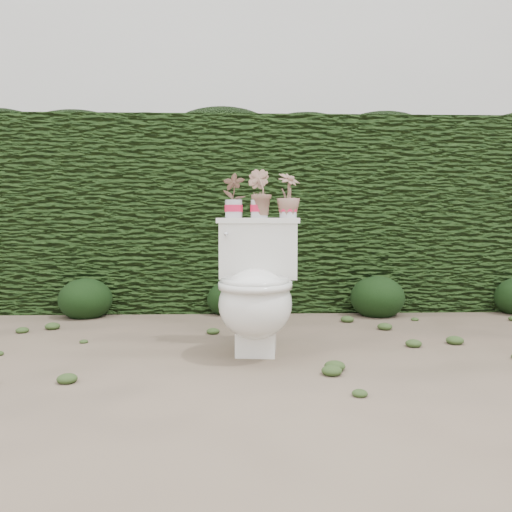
{
  "coord_description": "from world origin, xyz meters",
  "views": [
    {
      "loc": [
        0.05,
        -3.24,
        0.78
      ],
      "look_at": [
        0.17,
        -0.04,
        0.55
      ],
      "focal_mm": 38.0,
      "sensor_mm": 36.0,
      "label": 1
    }
  ],
  "objects_px": {
    "potted_plant_left": "(234,197)",
    "potted_plant_center": "(259,194)",
    "toilet": "(256,292)",
    "potted_plant_right": "(288,197)"
  },
  "relations": [
    {
      "from": "potted_plant_left",
      "to": "potted_plant_right",
      "type": "xyz_separation_m",
      "value": [
        0.33,
        -0.03,
        0.0
      ]
    },
    {
      "from": "potted_plant_left",
      "to": "potted_plant_center",
      "type": "relative_size",
      "value": 0.89
    },
    {
      "from": "potted_plant_center",
      "to": "potted_plant_left",
      "type": "bearing_deg",
      "value": 37.49
    },
    {
      "from": "potted_plant_right",
      "to": "toilet",
      "type": "bearing_deg",
      "value": -167.6
    },
    {
      "from": "toilet",
      "to": "potted_plant_left",
      "type": "height_order",
      "value": "potted_plant_left"
    },
    {
      "from": "toilet",
      "to": "potted_plant_right",
      "type": "distance_m",
      "value": 0.63
    },
    {
      "from": "potted_plant_right",
      "to": "potted_plant_center",
      "type": "bearing_deg",
      "value": 139.16
    },
    {
      "from": "potted_plant_center",
      "to": "potted_plant_right",
      "type": "height_order",
      "value": "potted_plant_center"
    },
    {
      "from": "potted_plant_center",
      "to": "toilet",
      "type": "bearing_deg",
      "value": 126.54
    },
    {
      "from": "potted_plant_left",
      "to": "potted_plant_center",
      "type": "xyz_separation_m",
      "value": [
        0.16,
        -0.02,
        0.02
      ]
    }
  ]
}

